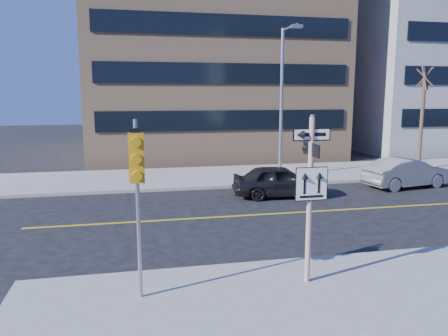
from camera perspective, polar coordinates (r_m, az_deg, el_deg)
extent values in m
plane|color=black|center=(13.45, 6.57, -10.77)|extent=(120.00, 120.00, 0.00)
cylinder|color=white|center=(10.59, 11.10, -4.34)|extent=(0.13, 0.13, 4.00)
cylinder|color=gray|center=(10.29, 11.47, 6.70)|extent=(0.10, 0.10, 0.06)
cube|color=black|center=(10.32, 11.39, 4.31)|extent=(0.92, 0.03, 0.30)
cube|color=black|center=(10.36, 11.32, 2.39)|extent=(0.03, 0.92, 0.30)
cube|color=white|center=(10.41, 11.36, -2.04)|extent=(0.80, 0.03, 0.80)
cylinder|color=gray|center=(9.77, -11.15, -5.52)|extent=(0.09, 0.09, 4.00)
cube|color=gold|center=(9.33, -11.37, 1.30)|extent=(0.32, 0.22, 1.05)
sphere|color=#8C0705|center=(9.17, -11.43, 3.36)|extent=(0.17, 0.17, 0.17)
sphere|color=black|center=(9.21, -11.36, 1.19)|extent=(0.17, 0.17, 0.17)
sphere|color=black|center=(9.27, -11.29, -0.95)|extent=(0.17, 0.17, 0.17)
imported|color=black|center=(20.22, 7.30, -1.70)|extent=(2.10, 4.46, 1.47)
imported|color=gray|center=(24.00, 22.77, -0.56)|extent=(2.28, 4.74, 1.50)
cylinder|color=gray|center=(24.33, 7.49, 8.29)|extent=(0.18, 0.18, 8.00)
cylinder|color=gray|center=(23.62, 8.55, 17.72)|extent=(0.10, 2.20, 0.10)
cube|color=gray|center=(22.68, 9.47, 17.78)|extent=(0.55, 0.30, 0.16)
cylinder|color=#3E3325|center=(28.89, 24.41, 5.52)|extent=(0.22, 0.22, 5.80)
cube|color=tan|center=(37.69, -2.73, 16.17)|extent=(18.00, 18.00, 18.00)
cube|color=gray|center=(45.70, 26.60, 12.15)|extent=(20.00, 16.00, 15.00)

